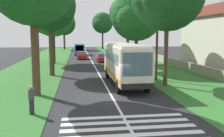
% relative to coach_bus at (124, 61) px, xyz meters
% --- Properties ---
extents(ground, '(160.00, 160.00, 0.00)m').
position_rel_coach_bus_xyz_m(ground, '(-4.61, 1.80, -2.15)').
color(ground, '#262628').
extents(grass_verge_left, '(120.00, 8.00, 0.04)m').
position_rel_coach_bus_xyz_m(grass_verge_left, '(10.39, 10.00, -2.13)').
color(grass_verge_left, '#2D6628').
rests_on(grass_verge_left, ground).
extents(grass_verge_right, '(120.00, 8.00, 0.04)m').
position_rel_coach_bus_xyz_m(grass_verge_right, '(10.39, -6.40, -2.13)').
color(grass_verge_right, '#2D6628').
rests_on(grass_verge_right, ground).
extents(centre_line, '(110.00, 0.16, 0.01)m').
position_rel_coach_bus_xyz_m(centre_line, '(10.39, 1.80, -2.14)').
color(centre_line, silver).
rests_on(centre_line, ground).
extents(coach_bus, '(11.16, 2.62, 3.73)m').
position_rel_coach_bus_xyz_m(coach_bus, '(0.00, 0.00, 0.00)').
color(coach_bus, silver).
rests_on(coach_bus, ground).
extents(zebra_crossing, '(4.95, 6.80, 0.01)m').
position_rel_coach_bus_xyz_m(zebra_crossing, '(-11.96, 1.80, -2.14)').
color(zebra_crossing, silver).
rests_on(zebra_crossing, ground).
extents(trailing_car_0, '(4.30, 1.78, 1.43)m').
position_rel_coach_bus_xyz_m(trailing_car_0, '(20.73, 0.06, -1.48)').
color(trailing_car_0, '#B21E1E').
rests_on(trailing_car_0, ground).
extents(trailing_car_1, '(4.30, 1.78, 1.43)m').
position_rel_coach_bus_xyz_m(trailing_car_1, '(25.93, 3.40, -1.48)').
color(trailing_car_1, '#B21E1E').
rests_on(trailing_car_1, ground).
extents(trailing_minibus_0, '(6.00, 2.14, 2.53)m').
position_rel_coach_bus_xyz_m(trailing_minibus_0, '(36.28, 3.76, -0.60)').
color(trailing_minibus_0, teal).
rests_on(trailing_minibus_0, ground).
extents(roadside_tree_left_0, '(6.67, 5.59, 10.49)m').
position_rel_coach_bus_xyz_m(roadside_tree_left_0, '(6.02, 7.24, 5.41)').
color(roadside_tree_left_0, '#4C3826').
rests_on(roadside_tree_left_0, grass_verge_left).
extents(roadside_tree_left_2, '(8.46, 6.75, 10.89)m').
position_rel_coach_bus_xyz_m(roadside_tree_left_2, '(18.58, 8.19, 5.22)').
color(roadside_tree_left_2, '#3D2D1E').
rests_on(roadside_tree_left_2, grass_verge_left).
extents(roadside_tree_left_3, '(8.33, 7.07, 11.46)m').
position_rel_coach_bus_xyz_m(roadside_tree_left_3, '(58.49, 8.34, 5.63)').
color(roadside_tree_left_3, '#4C3826').
rests_on(roadside_tree_left_3, grass_verge_left).
extents(roadside_tree_right_0, '(7.95, 6.66, 11.63)m').
position_rel_coach_bus_xyz_m(roadside_tree_right_0, '(59.18, -3.68, 6.00)').
color(roadside_tree_right_0, '#3D2D1E').
rests_on(roadside_tree_right_0, grass_verge_right).
extents(roadside_tree_right_1, '(7.35, 6.57, 10.29)m').
position_rel_coach_bus_xyz_m(roadside_tree_right_1, '(8.98, -3.09, 4.76)').
color(roadside_tree_right_1, '#4C3826').
rests_on(roadside_tree_right_1, grass_verge_right).
extents(roadside_tree_right_2, '(7.49, 5.93, 10.68)m').
position_rel_coach_bus_xyz_m(roadside_tree_right_2, '(16.95, -3.51, 5.41)').
color(roadside_tree_right_2, brown).
rests_on(roadside_tree_right_2, grass_verge_right).
extents(utility_pole, '(0.24, 1.40, 8.06)m').
position_rel_coach_bus_xyz_m(utility_pole, '(1.62, -3.64, 2.07)').
color(utility_pole, '#473828').
rests_on(utility_pole, grass_verge_right).
extents(roadside_wall, '(70.00, 0.40, 1.06)m').
position_rel_coach_bus_xyz_m(roadside_wall, '(15.39, -9.80, -1.58)').
color(roadside_wall, '#9E937F').
rests_on(roadside_wall, grass_verge_right).
extents(pedestrian, '(0.34, 0.34, 1.69)m').
position_rel_coach_bus_xyz_m(pedestrian, '(-8.67, 6.93, -1.24)').
color(pedestrian, '#26262D').
rests_on(pedestrian, grass_verge_left).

